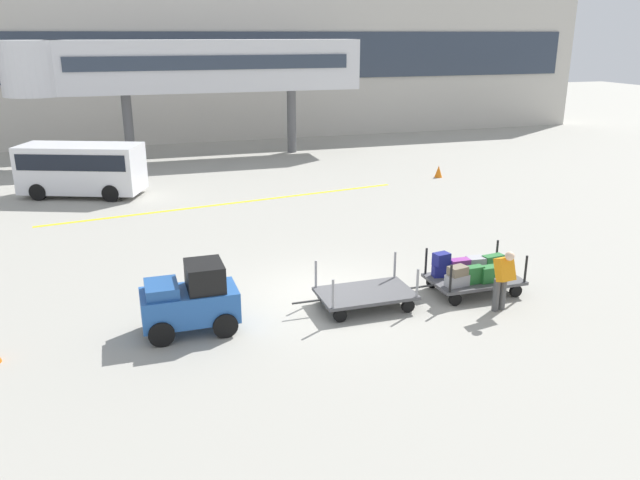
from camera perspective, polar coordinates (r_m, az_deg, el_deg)
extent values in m
plane|color=#9E9B91|center=(16.08, 0.65, -5.05)|extent=(120.00, 120.00, 0.00)
cube|color=yellow|center=(24.98, -7.99, 3.33)|extent=(14.31, 2.42, 0.01)
cube|color=#BCB7AD|center=(40.33, -11.34, 15.42)|extent=(52.71, 2.40, 9.22)
cube|color=#2D3847|center=(39.08, -11.16, 16.03)|extent=(50.08, 0.12, 2.80)
cube|color=silver|center=(34.39, -9.96, 15.33)|extent=(15.85, 2.20, 2.60)
cylinder|color=silver|center=(34.28, -24.63, 13.99)|extent=(3.00, 3.00, 2.60)
cube|color=#2D3847|center=(33.26, -9.69, 15.59)|extent=(14.26, 0.08, 0.70)
cylinder|color=#59595B|center=(34.35, -16.99, 9.72)|extent=(0.50, 0.50, 3.46)
cylinder|color=#59595B|center=(35.53, -2.59, 10.75)|extent=(0.50, 0.50, 3.46)
cube|color=#2659A5|center=(14.29, -11.74, -5.80)|extent=(2.11, 1.12, 0.70)
cube|color=black|center=(14.08, -10.43, -3.23)|extent=(0.81, 1.00, 0.60)
cube|color=#225095|center=(14.07, -14.20, -4.30)|extent=(0.71, 0.94, 0.24)
cylinder|color=black|center=(14.87, -14.52, -6.52)|extent=(0.56, 0.18, 0.56)
cylinder|color=black|center=(13.92, -14.21, -8.26)|extent=(0.56, 0.18, 0.56)
cylinder|color=black|center=(14.97, -9.29, -5.96)|extent=(0.56, 0.18, 0.56)
cylinder|color=black|center=(14.04, -8.61, -7.65)|extent=(0.56, 0.18, 0.56)
cube|color=#4C4C4F|center=(15.33, 4.14, -4.85)|extent=(2.31, 1.42, 0.08)
cylinder|color=gray|center=(15.40, -0.38, -3.11)|extent=(0.06, 0.06, 0.70)
cylinder|color=gray|center=(14.27, 1.19, -4.90)|extent=(0.06, 0.06, 0.70)
cylinder|color=gray|center=(16.13, 6.81, -2.25)|extent=(0.06, 0.06, 0.70)
cylinder|color=gray|center=(15.05, 8.84, -3.87)|extent=(0.06, 0.06, 0.70)
cylinder|color=black|center=(15.64, 0.36, -5.11)|extent=(0.32, 0.10, 0.32)
cylinder|color=black|center=(14.62, 1.84, -6.86)|extent=(0.32, 0.10, 0.32)
cylinder|color=black|center=(16.22, 6.17, -4.33)|extent=(0.32, 0.10, 0.32)
cylinder|color=black|center=(15.24, 7.99, -5.95)|extent=(0.32, 0.10, 0.32)
cylinder|color=#333333|center=(14.87, -1.26, -5.63)|extent=(0.70, 0.06, 0.05)
cube|color=#4C4C4F|center=(16.62, 13.80, -3.47)|extent=(2.31, 1.42, 0.08)
cylinder|color=black|center=(16.50, 9.61, -1.90)|extent=(0.06, 0.06, 0.70)
cylinder|color=black|center=(15.45, 11.78, -3.45)|extent=(0.06, 0.06, 0.70)
cylinder|color=black|center=(17.54, 15.77, -1.12)|extent=(0.06, 0.06, 0.70)
cylinder|color=black|center=(16.56, 18.18, -2.51)|extent=(0.06, 0.06, 0.70)
cylinder|color=black|center=(16.76, 10.17, -3.77)|extent=(0.32, 0.10, 0.32)
cylinder|color=black|center=(15.80, 12.18, -5.29)|extent=(0.32, 0.10, 0.32)
cylinder|color=black|center=(17.60, 15.16, -3.05)|extent=(0.32, 0.10, 0.32)
cylinder|color=black|center=(16.69, 17.34, -4.43)|extent=(0.32, 0.10, 0.32)
cylinder|color=#333333|center=(15.92, 9.17, -4.22)|extent=(0.70, 0.06, 0.05)
cube|color=navy|center=(16.47, 10.91, -2.75)|extent=(0.45, 0.32, 0.31)
cube|color=#99999E|center=(15.94, 12.34, -3.61)|extent=(0.60, 0.38, 0.28)
cube|color=#8C338C|center=(16.67, 12.62, -2.39)|extent=(0.57, 0.28, 0.42)
cube|color=#236B2D|center=(16.18, 13.76, -3.08)|extent=(0.51, 0.28, 0.44)
cube|color=#99999E|center=(16.91, 14.00, -2.19)|extent=(0.49, 0.39, 0.42)
cube|color=#236B2D|center=(16.39, 15.14, -2.99)|extent=(0.56, 0.31, 0.40)
cube|color=#236B2D|center=(17.10, 15.41, -2.04)|extent=(0.60, 0.32, 0.45)
cube|color=navy|center=(16.36, 10.97, -1.72)|extent=(0.44, 0.36, 0.32)
cube|color=#726651|center=(15.85, 12.40, -2.75)|extent=(0.51, 0.40, 0.23)
cylinder|color=#4C4C4C|center=(15.65, 15.70, -4.82)|extent=(0.16, 0.16, 0.82)
cylinder|color=#4C4C4C|center=(15.78, 16.26, -4.68)|extent=(0.16, 0.16, 0.82)
cube|color=orange|center=(15.40, 16.44, -2.56)|extent=(0.45, 0.47, 0.61)
sphere|color=beige|center=(15.20, 16.86, -1.41)|extent=(0.22, 0.22, 0.22)
cube|color=silver|center=(27.48, -20.84, 6.12)|extent=(5.16, 3.52, 1.90)
cube|color=black|center=(27.41, -20.94, 6.94)|extent=(4.82, 3.42, 0.64)
cylinder|color=black|center=(27.54, -24.21, 4.00)|extent=(0.72, 0.47, 0.68)
cylinder|color=black|center=(26.28, -18.45, 4.06)|extent=(0.72, 0.47, 0.68)
cone|color=orange|center=(29.77, 10.71, 6.14)|extent=(0.36, 0.36, 0.55)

